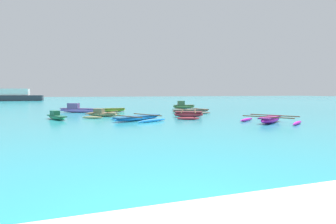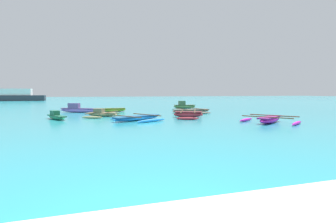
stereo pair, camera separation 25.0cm
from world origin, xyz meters
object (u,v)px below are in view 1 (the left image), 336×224
object	(u,v)px
moored_boat_5	(183,106)
moored_boat_3	(102,114)
moored_boat_0	(56,116)
moored_boat_4	(189,114)
moored_boat_6	(138,118)
moored_boat_1	(270,119)
moored_boat_7	(191,111)
moored_boat_2	(77,109)
distant_ferry	(12,96)
moored_boat_8	(113,110)

from	to	relation	value
moored_boat_5	moored_boat_3	bearing A→B (deg)	-135.63
moored_boat_0	moored_boat_3	xyz separation A→B (m)	(3.37, 1.52, -0.01)
moored_boat_3	moored_boat_4	world-z (taller)	moored_boat_3
moored_boat_6	moored_boat_1	bearing A→B (deg)	-57.13
moored_boat_6	moored_boat_7	size ratio (longest dim) A/B	1.01
moored_boat_4	moored_boat_5	bearing A→B (deg)	94.33
moored_boat_3	moored_boat_6	world-z (taller)	moored_boat_3
moored_boat_0	moored_boat_2	size ratio (longest dim) A/B	0.73
moored_boat_3	moored_boat_6	distance (m)	4.57
moored_boat_4	distant_ferry	bearing A→B (deg)	138.79
moored_boat_6	moored_boat_5	bearing A→B (deg)	25.79
moored_boat_2	moored_boat_7	size ratio (longest dim) A/B	0.94
moored_boat_4	distant_ferry	world-z (taller)	distant_ferry
moored_boat_7	moored_boat_8	bearing A→B (deg)	148.70
distant_ferry	moored_boat_7	bearing A→B (deg)	-60.75
moored_boat_8	moored_boat_7	bearing A→B (deg)	-31.27
moored_boat_5	moored_boat_0	bearing A→B (deg)	-138.52
moored_boat_1	distant_ferry	distance (m)	61.71
moored_boat_5	moored_boat_8	distance (m)	9.42
moored_boat_1	moored_boat_7	world-z (taller)	moored_boat_1
moored_boat_2	moored_boat_3	distance (m)	5.38
moored_boat_6	moored_boat_8	world-z (taller)	moored_boat_6
moored_boat_7	moored_boat_4	bearing A→B (deg)	-119.43
moored_boat_4	moored_boat_5	distance (m)	11.63
moored_boat_3	moored_boat_2	bearing A→B (deg)	138.76
moored_boat_4	moored_boat_6	size ratio (longest dim) A/B	1.05
moored_boat_0	moored_boat_1	size ratio (longest dim) A/B	0.69
moored_boat_6	moored_boat_8	size ratio (longest dim) A/B	1.50
moored_boat_6	distant_ferry	size ratio (longest dim) A/B	0.31
moored_boat_3	moored_boat_8	distance (m)	5.06
moored_boat_1	moored_boat_4	bearing A→B (deg)	92.74
moored_boat_2	moored_boat_7	distance (m)	11.18
moored_boat_0	moored_boat_6	world-z (taller)	moored_boat_0
moored_boat_4	distant_ferry	size ratio (longest dim) A/B	0.33
moored_boat_0	moored_boat_3	size ratio (longest dim) A/B	0.62
moored_boat_3	moored_boat_4	size ratio (longest dim) A/B	1.05
moored_boat_8	distant_ferry	xyz separation A→B (m)	(-18.59, 42.30, 0.95)
moored_boat_3	moored_boat_1	bearing A→B (deg)	-12.14
moored_boat_0	moored_boat_8	xyz separation A→B (m)	(4.73, 6.39, -0.01)
moored_boat_1	moored_boat_5	xyz separation A→B (m)	(0.12, 16.00, 0.11)
moored_boat_1	moored_boat_2	bearing A→B (deg)	99.29
moored_boat_5	moored_boat_6	distance (m)	14.39
moored_boat_5	moored_boat_8	size ratio (longest dim) A/B	1.06
moored_boat_3	moored_boat_8	bearing A→B (deg)	100.72
moored_boat_4	moored_boat_8	xyz separation A→B (m)	(-5.10, 7.96, -0.04)
moored_boat_2	distant_ferry	bearing A→B (deg)	140.46
moored_boat_2	moored_boat_5	world-z (taller)	moored_boat_5
moored_boat_3	moored_boat_6	size ratio (longest dim) A/B	1.11
moored_boat_3	moored_boat_7	bearing A→B (deg)	34.77
moored_boat_0	moored_boat_3	bearing A→B (deg)	89.00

